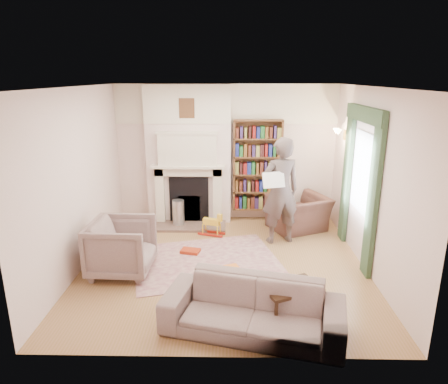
{
  "coord_description": "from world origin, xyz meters",
  "views": [
    {
      "loc": [
        0.12,
        -5.92,
        2.96
      ],
      "look_at": [
        0.0,
        0.25,
        1.15
      ],
      "focal_mm": 32.0,
      "sensor_mm": 36.0,
      "label": 1
    }
  ],
  "objects_px": {
    "man_reading": "(280,191)",
    "coffee_table": "(290,302)",
    "bookcase": "(257,165)",
    "sofa": "(253,308)",
    "rocking_horse": "(211,224)",
    "paraffin_heater": "(178,213)",
    "armchair_reading": "(298,213)",
    "armchair_left": "(122,247)"
  },
  "relations": [
    {
      "from": "man_reading",
      "to": "coffee_table",
      "type": "bearing_deg",
      "value": 70.35
    },
    {
      "from": "bookcase",
      "to": "sofa",
      "type": "distance_m",
      "value": 3.99
    },
    {
      "from": "coffee_table",
      "to": "rocking_horse",
      "type": "height_order",
      "value": "coffee_table"
    },
    {
      "from": "sofa",
      "to": "paraffin_heater",
      "type": "bearing_deg",
      "value": 124.94
    },
    {
      "from": "armchair_reading",
      "to": "paraffin_heater",
      "type": "distance_m",
      "value": 2.4
    },
    {
      "from": "armchair_reading",
      "to": "sofa",
      "type": "distance_m",
      "value": 3.48
    },
    {
      "from": "armchair_left",
      "to": "paraffin_heater",
      "type": "distance_m",
      "value": 2.09
    },
    {
      "from": "armchair_reading",
      "to": "coffee_table",
      "type": "distance_m",
      "value": 3.09
    },
    {
      "from": "bookcase",
      "to": "armchair_reading",
      "type": "height_order",
      "value": "bookcase"
    },
    {
      "from": "rocking_horse",
      "to": "armchair_left",
      "type": "bearing_deg",
      "value": -112.51
    },
    {
      "from": "sofa",
      "to": "rocking_horse",
      "type": "distance_m",
      "value": 3.06
    },
    {
      "from": "coffee_table",
      "to": "paraffin_heater",
      "type": "distance_m",
      "value": 3.66
    },
    {
      "from": "armchair_left",
      "to": "rocking_horse",
      "type": "distance_m",
      "value": 2.02
    },
    {
      "from": "bookcase",
      "to": "rocking_horse",
      "type": "height_order",
      "value": "bookcase"
    },
    {
      "from": "bookcase",
      "to": "armchair_left",
      "type": "relative_size",
      "value": 1.97
    },
    {
      "from": "sofa",
      "to": "paraffin_heater",
      "type": "distance_m",
      "value": 3.7
    },
    {
      "from": "armchair_reading",
      "to": "sofa",
      "type": "bearing_deg",
      "value": 48.06
    },
    {
      "from": "coffee_table",
      "to": "paraffin_heater",
      "type": "relative_size",
      "value": 1.27
    },
    {
      "from": "armchair_left",
      "to": "rocking_horse",
      "type": "bearing_deg",
      "value": -38.27
    },
    {
      "from": "coffee_table",
      "to": "paraffin_heater",
      "type": "height_order",
      "value": "paraffin_heater"
    },
    {
      "from": "armchair_reading",
      "to": "bookcase",
      "type": "bearing_deg",
      "value": -60.11
    },
    {
      "from": "bookcase",
      "to": "paraffin_heater",
      "type": "distance_m",
      "value": 1.89
    },
    {
      "from": "man_reading",
      "to": "armchair_reading",
      "type": "bearing_deg",
      "value": -143.51
    },
    {
      "from": "armchair_reading",
      "to": "rocking_horse",
      "type": "height_order",
      "value": "armchair_reading"
    },
    {
      "from": "bookcase",
      "to": "sofa",
      "type": "xyz_separation_m",
      "value": [
        -0.27,
        -3.89,
        -0.87
      ]
    },
    {
      "from": "man_reading",
      "to": "rocking_horse",
      "type": "bearing_deg",
      "value": -29.28
    },
    {
      "from": "armchair_left",
      "to": "man_reading",
      "type": "distance_m",
      "value": 2.9
    },
    {
      "from": "armchair_left",
      "to": "armchair_reading",
      "type": "bearing_deg",
      "value": -56.38
    },
    {
      "from": "paraffin_heater",
      "to": "rocking_horse",
      "type": "distance_m",
      "value": 0.83
    },
    {
      "from": "man_reading",
      "to": "armchair_left",
      "type": "bearing_deg",
      "value": 9.52
    },
    {
      "from": "bookcase",
      "to": "sofa",
      "type": "height_order",
      "value": "bookcase"
    },
    {
      "from": "paraffin_heater",
      "to": "man_reading",
      "type": "bearing_deg",
      "value": -20.78
    },
    {
      "from": "sofa",
      "to": "rocking_horse",
      "type": "height_order",
      "value": "sofa"
    },
    {
      "from": "armchair_reading",
      "to": "rocking_horse",
      "type": "xyz_separation_m",
      "value": [
        -1.71,
        -0.32,
        -0.12
      ]
    },
    {
      "from": "man_reading",
      "to": "paraffin_heater",
      "type": "relative_size",
      "value": 3.53
    },
    {
      "from": "sofa",
      "to": "coffee_table",
      "type": "xyz_separation_m",
      "value": [
        0.49,
        0.28,
        -0.08
      ]
    },
    {
      "from": "armchair_reading",
      "to": "man_reading",
      "type": "bearing_deg",
      "value": 29.01
    },
    {
      "from": "bookcase",
      "to": "paraffin_heater",
      "type": "bearing_deg",
      "value": -164.64
    },
    {
      "from": "paraffin_heater",
      "to": "rocking_horse",
      "type": "height_order",
      "value": "paraffin_heater"
    },
    {
      "from": "coffee_table",
      "to": "rocking_horse",
      "type": "xyz_separation_m",
      "value": [
        -1.13,
        2.71,
        -0.0
      ]
    },
    {
      "from": "bookcase",
      "to": "coffee_table",
      "type": "height_order",
      "value": "bookcase"
    },
    {
      "from": "armchair_reading",
      "to": "man_reading",
      "type": "distance_m",
      "value": 0.98
    }
  ]
}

